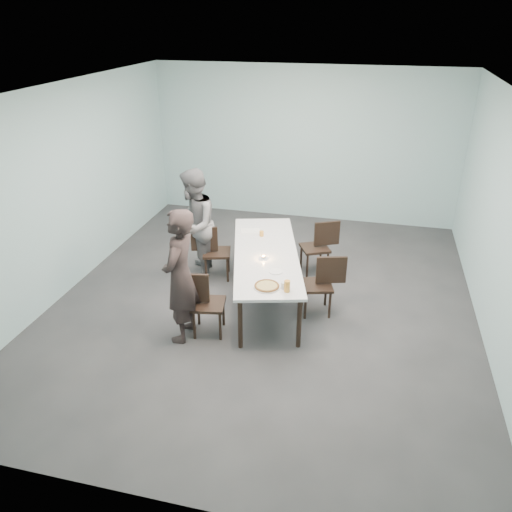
% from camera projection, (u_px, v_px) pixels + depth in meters
% --- Properties ---
extents(ground, '(7.00, 7.00, 0.00)m').
position_uv_depth(ground, '(264.00, 301.00, 7.41)').
color(ground, '#333335').
rests_on(ground, ground).
extents(room_shell, '(6.02, 7.02, 3.01)m').
position_uv_depth(room_shell, '(266.00, 168.00, 6.51)').
color(room_shell, '#A2C9CC').
rests_on(room_shell, ground).
extents(table, '(1.54, 2.74, 0.75)m').
position_uv_depth(table, '(266.00, 256.00, 7.19)').
color(table, white).
rests_on(table, ground).
extents(chair_near_left, '(0.64, 0.49, 0.87)m').
position_uv_depth(chair_near_left, '(202.00, 299.00, 6.49)').
color(chair_near_left, black).
rests_on(chair_near_left, ground).
extents(chair_far_left, '(0.65, 0.51, 0.87)m').
position_uv_depth(chair_far_left, '(212.00, 248.00, 7.87)').
color(chair_far_left, black).
rests_on(chair_far_left, ground).
extents(chair_near_right, '(0.65, 0.52, 0.87)m').
position_uv_depth(chair_near_right, '(323.00, 281.00, 6.93)').
color(chair_near_right, black).
rests_on(chair_near_right, ground).
extents(chair_far_right, '(0.65, 0.56, 0.87)m').
position_uv_depth(chair_far_right, '(320.00, 244.00, 8.03)').
color(chair_far_right, black).
rests_on(chair_far_right, ground).
extents(diner_near, '(0.43, 0.65, 1.78)m').
position_uv_depth(diner_near, '(180.00, 276.00, 6.23)').
color(diner_near, black).
rests_on(diner_near, ground).
extents(diner_far, '(0.83, 0.98, 1.77)m').
position_uv_depth(diner_far, '(194.00, 225.00, 7.74)').
color(diner_far, slate).
rests_on(diner_far, ground).
extents(pizza, '(0.34, 0.34, 0.04)m').
position_uv_depth(pizza, '(267.00, 286.00, 6.26)').
color(pizza, white).
rests_on(pizza, table).
extents(side_plate, '(0.18, 0.18, 0.01)m').
position_uv_depth(side_plate, '(276.00, 271.00, 6.64)').
color(side_plate, white).
rests_on(side_plate, table).
extents(beer_glass, '(0.08, 0.08, 0.15)m').
position_uv_depth(beer_glass, '(287.00, 286.00, 6.15)').
color(beer_glass, orange).
rests_on(beer_glass, table).
extents(water_tumbler, '(0.08, 0.08, 0.09)m').
position_uv_depth(water_tumbler, '(284.00, 285.00, 6.23)').
color(water_tumbler, silver).
rests_on(water_tumbler, table).
extents(tealight, '(0.06, 0.06, 0.05)m').
position_uv_depth(tealight, '(263.00, 257.00, 6.99)').
color(tealight, silver).
rests_on(tealight, table).
extents(amber_tumbler, '(0.07, 0.07, 0.08)m').
position_uv_depth(amber_tumbler, '(262.00, 234.00, 7.68)').
color(amber_tumbler, orange).
rests_on(amber_tumbler, table).
extents(menu, '(0.35, 0.29, 0.01)m').
position_uv_depth(menu, '(250.00, 231.00, 7.86)').
color(menu, silver).
rests_on(menu, table).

